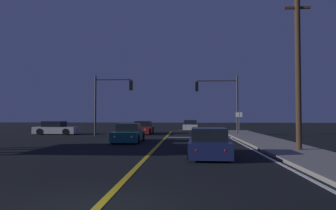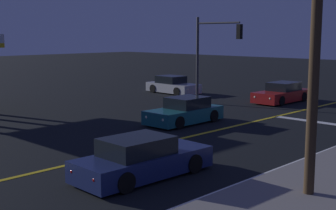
# 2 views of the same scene
# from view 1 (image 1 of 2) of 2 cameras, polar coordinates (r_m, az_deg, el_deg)

# --- Properties ---
(sidewalk_right) EXTENTS (3.20, 41.68, 0.15)m
(sidewalk_right) POSITION_cam_1_polar(r_m,az_deg,el_deg) (18.87, 20.69, -7.40)
(sidewalk_right) COLOR gray
(sidewalk_right) RESTS_ON ground
(lane_line_center) EXTENTS (0.20, 39.36, 0.01)m
(lane_line_center) POSITION_cam_1_polar(r_m,az_deg,el_deg) (18.14, -2.52, -7.96)
(lane_line_center) COLOR gold
(lane_line_center) RESTS_ON ground
(lane_line_edge_right) EXTENTS (0.16, 39.36, 0.01)m
(lane_line_edge_right) POSITION_cam_1_polar(r_m,az_deg,el_deg) (18.42, 15.14, -7.81)
(lane_line_edge_right) COLOR white
(lane_line_edge_right) RESTS_ON ground
(stop_bar) EXTENTS (5.82, 0.50, 0.01)m
(stop_bar) POSITION_cam_1_polar(r_m,az_deg,el_deg) (28.10, 5.58, -5.80)
(stop_bar) COLOR white
(stop_bar) RESTS_ON ground
(car_mid_block_navy) EXTENTS (2.05, 4.78, 1.34)m
(car_mid_block_navy) POSITION_cam_1_polar(r_m,az_deg,el_deg) (15.22, 7.34, -6.93)
(car_mid_block_navy) COLOR navy
(car_mid_block_navy) RESTS_ON ground
(car_parked_curb_red) EXTENTS (1.94, 4.71, 1.34)m
(car_parked_curb_red) POSITION_cam_1_polar(r_m,az_deg,el_deg) (33.56, -4.50, -4.18)
(car_parked_curb_red) COLOR maroon
(car_parked_curb_red) RESTS_ON ground
(car_following_oncoming_white) EXTENTS (2.05, 4.53, 1.34)m
(car_following_oncoming_white) POSITION_cam_1_polar(r_m,az_deg,el_deg) (41.43, 4.07, -3.75)
(car_following_oncoming_white) COLOR silver
(car_following_oncoming_white) RESTS_ON ground
(car_lead_oncoming_silver) EXTENTS (4.43, 2.11, 1.34)m
(car_lead_oncoming_silver) POSITION_cam_1_polar(r_m,az_deg,el_deg) (34.34, -19.44, -4.03)
(car_lead_oncoming_silver) COLOR #B2B5BA
(car_lead_oncoming_silver) RESTS_ON ground
(car_far_approaching_teal) EXTENTS (1.98, 4.37, 1.34)m
(car_far_approaching_teal) POSITION_cam_1_polar(r_m,az_deg,el_deg) (23.44, -7.06, -5.16)
(car_far_approaching_teal) COLOR #195960
(car_far_approaching_teal) RESTS_ON ground
(traffic_signal_near_right) EXTENTS (4.04, 0.28, 5.64)m
(traffic_signal_near_right) POSITION_cam_1_polar(r_m,az_deg,el_deg) (30.55, 9.62, 1.60)
(traffic_signal_near_right) COLOR #38383D
(traffic_signal_near_right) RESTS_ON ground
(traffic_signal_far_left) EXTENTS (3.56, 0.28, 5.66)m
(traffic_signal_far_left) POSITION_cam_1_polar(r_m,az_deg,el_deg) (29.86, -10.57, 1.65)
(traffic_signal_far_left) COLOR #38383D
(traffic_signal_far_left) RESTS_ON ground
(utility_pole_right) EXTENTS (1.63, 0.29, 9.04)m
(utility_pole_right) POSITION_cam_1_polar(r_m,az_deg,el_deg) (18.22, 22.29, 7.04)
(utility_pole_right) COLOR #42301E
(utility_pole_right) RESTS_ON ground
(street_sign_corner) EXTENTS (0.56, 0.08, 2.25)m
(street_sign_corner) POSITION_cam_1_polar(r_m,az_deg,el_deg) (27.88, 12.63, -2.68)
(street_sign_corner) COLOR slate
(street_sign_corner) RESTS_ON ground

